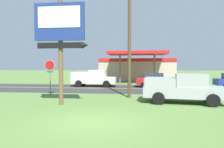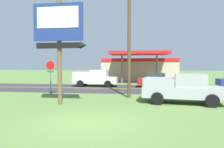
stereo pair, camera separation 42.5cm
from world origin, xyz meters
name	(u,v)px [view 1 (the left image)]	position (x,y,z in m)	size (l,w,h in m)	color
ground_plane	(92,122)	(0.00, 0.00, 0.00)	(180.00, 180.00, 0.00)	#5B7F3D
road_asphalt	(117,89)	(0.00, 13.00, 0.01)	(140.00, 8.00, 0.02)	#333335
road_centre_line	(117,88)	(0.00, 13.00, 0.02)	(126.00, 0.20, 0.01)	gold
motel_sign	(61,32)	(-2.77, 3.64, 4.63)	(3.46, 0.54, 6.72)	brown
stop_sign	(50,71)	(-5.14, 7.46, 2.03)	(0.80, 0.08, 2.95)	slate
utility_pole	(129,36)	(1.46, 7.06, 4.82)	(1.82, 0.26, 9.06)	brown
gas_station	(137,69)	(2.20, 25.63, 1.94)	(12.00, 11.50, 4.40)	beige
pickup_silver_parked_on_lawn	(185,89)	(5.19, 5.19, 0.96)	(5.42, 2.77, 1.96)	#A8AAAF
pickup_white_on_road	(95,78)	(-2.85, 15.00, 0.96)	(5.20, 2.24, 1.96)	silver
car_red_mid_lane	(154,80)	(4.12, 15.00, 0.83)	(4.20, 2.00, 1.64)	red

